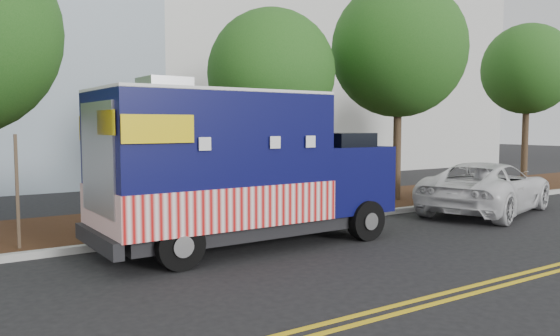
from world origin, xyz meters
TOP-DOWN VIEW (x-y plane):
  - ground at (0.00, 0.00)m, footprint 120.00×120.00m
  - curb at (0.00, 1.40)m, footprint 120.00×0.18m
  - mulch_strip at (0.00, 3.50)m, footprint 120.00×4.00m
  - centerline_near at (0.00, -4.45)m, footprint 120.00×0.10m
  - centerline_far at (0.00, -4.70)m, footprint 120.00×0.10m
  - tree_b at (1.86, 3.55)m, footprint 3.71×3.71m
  - tree_c at (6.28, 2.85)m, footprint 4.36×4.36m
  - tree_d at (14.13, 3.32)m, footprint 3.67×3.67m
  - sign_post at (-5.17, 1.80)m, footprint 0.06×0.06m
  - food_truck at (-1.21, 0.17)m, footprint 6.67×2.64m
  - white_car at (7.18, 0.06)m, footprint 5.86×3.94m

SIDE VIEW (x-z plane):
  - ground at x=0.00m, z-range 0.00..0.00m
  - centerline_near at x=0.00m, z-range 0.00..0.01m
  - centerline_far at x=0.00m, z-range 0.00..0.01m
  - curb at x=0.00m, z-range 0.00..0.15m
  - mulch_strip at x=0.00m, z-range 0.00..0.15m
  - white_car at x=7.18m, z-range 0.00..1.49m
  - sign_post at x=-5.17m, z-range 0.00..2.40m
  - food_truck at x=-1.21m, z-range -0.16..3.32m
  - tree_b at x=1.86m, z-range 1.10..7.03m
  - tree_d at x=14.13m, z-range 1.50..8.20m
  - tree_c at x=6.28m, z-range 1.40..8.59m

